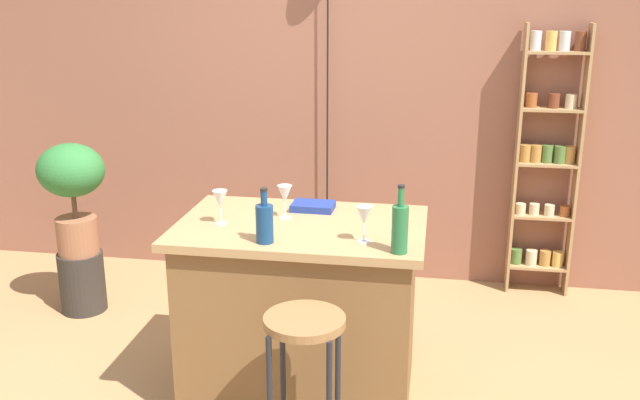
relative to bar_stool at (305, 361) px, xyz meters
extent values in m
cube|color=#8C5642|center=(-0.14, 2.28, 0.86)|extent=(6.40, 0.10, 2.80)
cube|color=brown|center=(-0.14, 0.63, -0.11)|extent=(1.08, 0.71, 0.87)
cube|color=#A87F51|center=(-0.14, 0.63, 0.34)|extent=(1.17, 0.77, 0.04)
cylinder|color=black|center=(-0.12, 0.12, -0.19)|extent=(0.02, 0.02, 0.70)
cylinder|color=black|center=(0.12, 0.12, -0.19)|extent=(0.02, 0.02, 0.70)
cylinder|color=olive|center=(0.00, 0.00, 0.18)|extent=(0.33, 0.33, 0.03)
cube|color=#A87F51|center=(1.00, 2.14, 0.34)|extent=(0.02, 0.14, 1.77)
cube|color=#A87F51|center=(1.38, 2.14, 0.34)|extent=(0.02, 0.14, 1.77)
cube|color=#A87F51|center=(1.19, 2.14, -0.36)|extent=(0.37, 0.14, 0.02)
cylinder|color=#4C7033|center=(1.05, 2.15, -0.30)|extent=(0.07, 0.07, 0.10)
cylinder|color=beige|center=(1.15, 2.14, -0.30)|extent=(0.07, 0.07, 0.10)
cylinder|color=#AD7A38|center=(1.24, 2.14, -0.30)|extent=(0.07, 0.07, 0.10)
cylinder|color=gold|center=(1.32, 2.14, -0.30)|extent=(0.07, 0.07, 0.10)
cube|color=#A87F51|center=(1.19, 2.14, -0.01)|extent=(0.37, 0.14, 0.02)
cylinder|color=beige|center=(1.05, 2.13, 0.03)|extent=(0.06, 0.06, 0.07)
cylinder|color=beige|center=(1.14, 2.15, 0.03)|extent=(0.06, 0.06, 0.07)
cylinder|color=beige|center=(1.23, 2.14, 0.03)|extent=(0.06, 0.06, 0.07)
cylinder|color=#994C23|center=(1.33, 2.13, 0.03)|extent=(0.06, 0.06, 0.07)
cube|color=#A87F51|center=(1.19, 2.14, 0.34)|extent=(0.37, 0.14, 0.02)
cylinder|color=#AD7A38|center=(1.05, 2.14, 0.41)|extent=(0.07, 0.07, 0.11)
cylinder|color=#AD7A38|center=(1.11, 2.14, 0.41)|extent=(0.07, 0.07, 0.11)
cylinder|color=#4C7033|center=(1.19, 2.15, 0.41)|extent=(0.07, 0.07, 0.11)
cylinder|color=#4C7033|center=(1.26, 2.13, 0.41)|extent=(0.07, 0.07, 0.11)
cylinder|color=#AD7A38|center=(1.32, 2.14, 0.41)|extent=(0.07, 0.07, 0.11)
cube|color=#A87F51|center=(1.19, 2.14, 0.70)|extent=(0.37, 0.14, 0.02)
cylinder|color=#994C23|center=(1.06, 2.14, 0.75)|extent=(0.07, 0.07, 0.09)
cylinder|color=brown|center=(1.20, 2.14, 0.75)|extent=(0.07, 0.07, 0.09)
cylinder|color=beige|center=(1.30, 2.15, 0.75)|extent=(0.07, 0.07, 0.09)
cube|color=#A87F51|center=(1.19, 2.14, 1.05)|extent=(0.37, 0.14, 0.02)
cylinder|color=silver|center=(1.05, 2.15, 1.12)|extent=(0.07, 0.07, 0.12)
cylinder|color=gold|center=(1.15, 2.14, 1.12)|extent=(0.07, 0.07, 0.12)
cylinder|color=silver|center=(1.23, 2.14, 1.12)|extent=(0.07, 0.07, 0.12)
cylinder|color=brown|center=(1.32, 2.14, 1.12)|extent=(0.07, 0.07, 0.12)
cylinder|color=#2D2823|center=(-1.70, 1.35, -0.35)|extent=(0.28, 0.28, 0.39)
cylinder|color=#935B3D|center=(-1.70, 1.35, -0.04)|extent=(0.25, 0.25, 0.23)
cylinder|color=brown|center=(-1.70, 1.35, 0.16)|extent=(0.03, 0.03, 0.16)
ellipsoid|color=#2D7033|center=(-1.70, 1.35, 0.38)|extent=(0.41, 0.37, 0.33)
cylinder|color=#236638|center=(0.34, 0.33, 0.47)|extent=(0.07, 0.07, 0.20)
cylinder|color=#236638|center=(0.34, 0.33, 0.61)|extent=(0.03, 0.03, 0.08)
cylinder|color=black|center=(0.34, 0.33, 0.65)|extent=(0.03, 0.03, 0.01)
cylinder|color=navy|center=(-0.24, 0.36, 0.45)|extent=(0.08, 0.08, 0.17)
cylinder|color=navy|center=(-0.24, 0.36, 0.57)|extent=(0.03, 0.03, 0.07)
cylinder|color=black|center=(-0.24, 0.36, 0.60)|extent=(0.03, 0.03, 0.01)
cylinder|color=silver|center=(-0.51, 0.57, 0.37)|extent=(0.06, 0.06, 0.00)
cylinder|color=silver|center=(-0.51, 0.57, 0.41)|extent=(0.01, 0.01, 0.07)
cone|color=silver|center=(-0.51, 0.57, 0.49)|extent=(0.07, 0.07, 0.08)
cylinder|color=silver|center=(-0.23, 0.70, 0.37)|extent=(0.06, 0.06, 0.00)
cylinder|color=silver|center=(-0.23, 0.70, 0.41)|extent=(0.01, 0.01, 0.07)
cone|color=silver|center=(-0.23, 0.70, 0.49)|extent=(0.07, 0.07, 0.08)
cylinder|color=silver|center=(0.18, 0.43, 0.37)|extent=(0.06, 0.06, 0.00)
cylinder|color=silver|center=(0.18, 0.43, 0.41)|extent=(0.01, 0.01, 0.07)
cone|color=silver|center=(0.18, 0.43, 0.49)|extent=(0.07, 0.07, 0.08)
cube|color=navy|center=(-0.12, 0.86, 0.38)|extent=(0.21, 0.15, 0.03)
cylinder|color=black|center=(-0.25, 2.17, 0.57)|extent=(0.01, 0.01, 2.22)
camera|label=1|loc=(0.48, -2.47, 1.43)|focal=39.52mm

